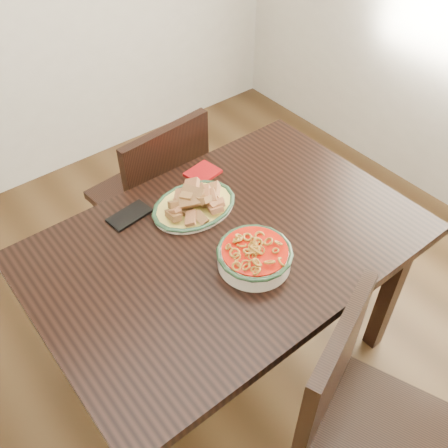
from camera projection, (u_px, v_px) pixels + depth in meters
floor at (213, 374)px, 2.16m from camera, size 3.50×3.50×0.00m
dining_table at (228, 257)px, 1.75m from camera, size 1.31×0.87×0.75m
chair_far at (156, 193)px, 2.25m from camera, size 0.46×0.46×0.89m
chair_near at (357, 414)px, 1.52m from camera, size 0.54×0.54×0.89m
fish_plate at (194, 199)px, 1.77m from camera, size 0.31×0.25×0.11m
noodle_bowl at (255, 255)px, 1.58m from camera, size 0.25×0.25×0.08m
smartphone at (130, 215)px, 1.77m from camera, size 0.16×0.10×0.01m
napkin at (203, 173)px, 1.94m from camera, size 0.13×0.12×0.01m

